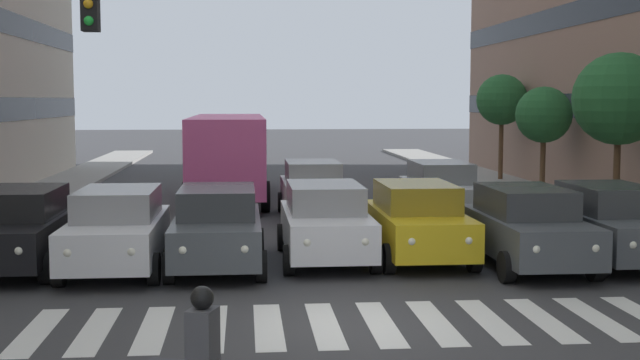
{
  "coord_description": "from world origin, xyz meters",
  "views": [
    {
      "loc": [
        1.71,
        13.08,
        3.58
      ],
      "look_at": [
        -0.16,
        -7.55,
        1.61
      ],
      "focal_mm": 47.1,
      "sensor_mm": 36.0,
      "label": 1
    }
  ],
  "objects_px": {
    "car_3": "(325,222)",
    "car_5": "(118,229)",
    "car_6": "(19,228)",
    "street_tree_3": "(502,100)",
    "car_0": "(611,223)",
    "street_tree_1": "(619,99)",
    "bus_behind_traffic": "(228,148)",
    "car_2": "(417,221)",
    "car_row2_0": "(441,190)",
    "car_1": "(526,226)",
    "car_4": "(217,227)",
    "car_row2_1": "(313,189)",
    "street_tree_2": "(544,115)"
  },
  "relations": [
    {
      "from": "car_row2_0",
      "to": "car_0",
      "type": "bearing_deg",
      "value": 106.45
    },
    {
      "from": "car_row2_0",
      "to": "car_4",
      "type": "bearing_deg",
      "value": 46.74
    },
    {
      "from": "street_tree_3",
      "to": "bus_behind_traffic",
      "type": "bearing_deg",
      "value": 23.61
    },
    {
      "from": "car_6",
      "to": "street_tree_3",
      "type": "height_order",
      "value": "street_tree_3"
    },
    {
      "from": "car_1",
      "to": "car_row2_1",
      "type": "bearing_deg",
      "value": -63.83
    },
    {
      "from": "car_4",
      "to": "bus_behind_traffic",
      "type": "bearing_deg",
      "value": -90.0
    },
    {
      "from": "car_row2_0",
      "to": "street_tree_3",
      "type": "xyz_separation_m",
      "value": [
        -5.21,
        -10.85,
        2.69
      ]
    },
    {
      "from": "car_1",
      "to": "car_6",
      "type": "distance_m",
      "value": 10.79
    },
    {
      "from": "car_1",
      "to": "car_4",
      "type": "relative_size",
      "value": 1.0
    },
    {
      "from": "car_6",
      "to": "car_1",
      "type": "bearing_deg",
      "value": 176.25
    },
    {
      "from": "car_5",
      "to": "street_tree_3",
      "type": "height_order",
      "value": "street_tree_3"
    },
    {
      "from": "car_5",
      "to": "car_row2_0",
      "type": "bearing_deg",
      "value": -140.82
    },
    {
      "from": "car_6",
      "to": "car_row2_0",
      "type": "distance_m",
      "value": 12.62
    },
    {
      "from": "car_3",
      "to": "car_6",
      "type": "relative_size",
      "value": 1.0
    },
    {
      "from": "car_row2_0",
      "to": "car_row2_1",
      "type": "distance_m",
      "value": 3.89
    },
    {
      "from": "car_6",
      "to": "street_tree_3",
      "type": "xyz_separation_m",
      "value": [
        -15.89,
        -17.57,
        2.69
      ]
    },
    {
      "from": "car_3",
      "to": "car_4",
      "type": "xyz_separation_m",
      "value": [
        2.37,
        0.6,
        0.0
      ]
    },
    {
      "from": "car_0",
      "to": "street_tree_1",
      "type": "xyz_separation_m",
      "value": [
        -2.93,
        -6.2,
        2.72
      ]
    },
    {
      "from": "bus_behind_traffic",
      "to": "car_5",
      "type": "bearing_deg",
      "value": 80.71
    },
    {
      "from": "car_0",
      "to": "bus_behind_traffic",
      "type": "xyz_separation_m",
      "value": [
        8.61,
        -12.87,
        0.97
      ]
    },
    {
      "from": "car_5",
      "to": "street_tree_1",
      "type": "distance_m",
      "value": 15.16
    },
    {
      "from": "car_0",
      "to": "street_tree_1",
      "type": "relative_size",
      "value": 0.92
    },
    {
      "from": "car_3",
      "to": "street_tree_3",
      "type": "distance_m",
      "value": 19.73
    },
    {
      "from": "car_0",
      "to": "car_4",
      "type": "height_order",
      "value": "same"
    },
    {
      "from": "car_4",
      "to": "street_tree_2",
      "type": "height_order",
      "value": "street_tree_2"
    },
    {
      "from": "car_6",
      "to": "street_tree_1",
      "type": "relative_size",
      "value": 0.92
    },
    {
      "from": "car_2",
      "to": "bus_behind_traffic",
      "type": "relative_size",
      "value": 0.42
    },
    {
      "from": "car_3",
      "to": "car_5",
      "type": "bearing_deg",
      "value": 8.74
    },
    {
      "from": "car_row2_0",
      "to": "street_tree_1",
      "type": "relative_size",
      "value": 0.92
    },
    {
      "from": "car_3",
      "to": "car_6",
      "type": "height_order",
      "value": "same"
    },
    {
      "from": "car_2",
      "to": "street_tree_2",
      "type": "xyz_separation_m",
      "value": [
        -7.05,
        -11.44,
        2.15
      ]
    },
    {
      "from": "car_2",
      "to": "car_0",
      "type": "bearing_deg",
      "value": 169.37
    },
    {
      "from": "car_row2_1",
      "to": "street_tree_2",
      "type": "xyz_separation_m",
      "value": [
        -8.83,
        -4.5,
        2.15
      ]
    },
    {
      "from": "car_0",
      "to": "car_4",
      "type": "xyz_separation_m",
      "value": [
        8.61,
        -0.22,
        0.0
      ]
    },
    {
      "from": "car_6",
      "to": "car_3",
      "type": "bearing_deg",
      "value": -176.5
    },
    {
      "from": "car_0",
      "to": "car_1",
      "type": "xyz_separation_m",
      "value": [
        2.02,
        0.28,
        0.0
      ]
    },
    {
      "from": "car_row2_0",
      "to": "street_tree_2",
      "type": "height_order",
      "value": "street_tree_2"
    },
    {
      "from": "car_5",
      "to": "street_tree_2",
      "type": "bearing_deg",
      "value": -138.33
    },
    {
      "from": "car_0",
      "to": "car_3",
      "type": "relative_size",
      "value": 1.0
    },
    {
      "from": "car_4",
      "to": "street_tree_2",
      "type": "xyz_separation_m",
      "value": [
        -11.49,
        -12.0,
        2.15
      ]
    },
    {
      "from": "car_0",
      "to": "car_2",
      "type": "distance_m",
      "value": 4.24
    },
    {
      "from": "car_0",
      "to": "bus_behind_traffic",
      "type": "distance_m",
      "value": 15.51
    },
    {
      "from": "car_6",
      "to": "bus_behind_traffic",
      "type": "distance_m",
      "value": 13.16
    },
    {
      "from": "car_2",
      "to": "car_1",
      "type": "bearing_deg",
      "value": 153.65
    },
    {
      "from": "street_tree_1",
      "to": "car_row2_0",
      "type": "bearing_deg",
      "value": -10.5
    },
    {
      "from": "car_5",
      "to": "street_tree_1",
      "type": "relative_size",
      "value": 0.92
    },
    {
      "from": "bus_behind_traffic",
      "to": "street_tree_1",
      "type": "xyz_separation_m",
      "value": [
        -11.55,
        6.67,
        1.75
      ]
    },
    {
      "from": "car_row2_0",
      "to": "car_row2_1",
      "type": "bearing_deg",
      "value": -8.65
    },
    {
      "from": "car_4",
      "to": "car_row2_1",
      "type": "distance_m",
      "value": 7.96
    },
    {
      "from": "car_3",
      "to": "car_5",
      "type": "xyz_separation_m",
      "value": [
        4.45,
        0.68,
        0.0
      ]
    }
  ]
}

